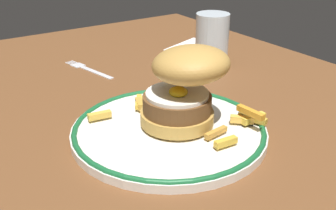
{
  "coord_description": "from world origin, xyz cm",
  "views": [
    {
      "loc": [
        42.19,
        -31.49,
        28.49
      ],
      "look_at": [
        -0.23,
        -2.97,
        4.6
      ],
      "focal_mm": 43.81,
      "sensor_mm": 36.0,
      "label": 1
    }
  ],
  "objects": [
    {
      "name": "ground_plane",
      "position": [
        0.0,
        0.0,
        -2.0
      ],
      "size": [
        126.95,
        85.64,
        4.0
      ],
      "primitive_type": "cube",
      "color": "brown"
    },
    {
      "name": "burger",
      "position": [
        0.46,
        -0.58,
        7.36
      ],
      "size": [
        13.76,
        13.8,
        11.56
      ],
      "color": "#C19242",
      "rests_on": "dinner_plate"
    },
    {
      "name": "dinner_plate",
      "position": [
        -0.23,
        -2.97,
        0.84
      ],
      "size": [
        27.5,
        27.5,
        1.6
      ],
      "color": "white",
      "rests_on": "ground_plane"
    },
    {
      "name": "napkin",
      "position": [
        -31.35,
        25.67,
        0.2
      ],
      "size": [
        12.95,
        15.05,
        0.4
      ],
      "primitive_type": "cube",
      "rotation": [
        0.0,
        0.0,
        0.34
      ],
      "color": "white",
      "rests_on": "ground_plane"
    },
    {
      "name": "water_glass",
      "position": [
        -19.5,
        20.68,
        4.83
      ],
      "size": [
        6.68,
        6.68,
        10.77
      ],
      "color": "silver",
      "rests_on": "ground_plane"
    },
    {
      "name": "fork",
      "position": [
        -31.47,
        -1.49,
        0.18
      ],
      "size": [
        14.36,
        4.45,
        0.36
      ],
      "color": "silver",
      "rests_on": "ground_plane"
    },
    {
      "name": "fries_pile",
      "position": [
        -0.34,
        2.29,
        2.28
      ],
      "size": [
        19.6,
        21.53,
        2.48
      ],
      "color": "gold",
      "rests_on": "dinner_plate"
    }
  ]
}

